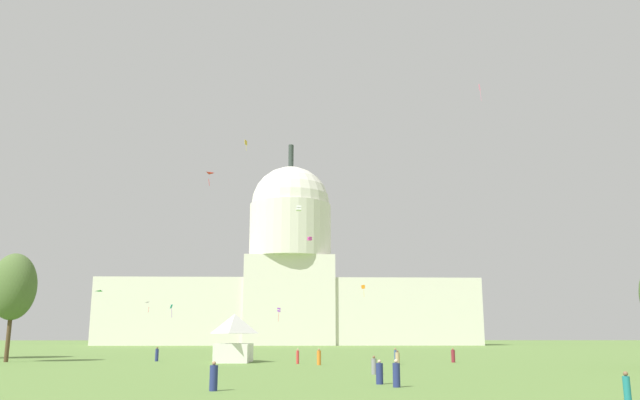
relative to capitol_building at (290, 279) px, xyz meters
The scene contains 24 objects.
capitol_building is the anchor object (origin of this frame).
event_tent 136.76m from the capitol_building, 92.35° to the right, with size 4.54×7.47×5.81m.
tree_west_far 138.31m from the capitol_building, 104.11° to the right, with size 7.57×7.08×13.40m.
person_teal_near_tree_west 185.71m from the capitol_building, 84.37° to the right, with size 0.46×0.46×1.49m.
person_maroon_mid_right 140.17m from the capitol_building, 81.28° to the right, with size 0.64×0.64×1.72m.
person_grey_edge_west 162.14m from the capitol_building, 86.96° to the right, with size 0.62×0.62×1.53m.
person_navy_deep_crowd 134.53m from the capitol_building, 96.73° to the right, with size 0.51×0.51×1.78m.
person_red_back_left 141.81m from the capitol_building, 89.10° to the right, with size 0.45×0.45×1.71m.
person_navy_front_left 175.32m from the capitol_building, 87.26° to the right, with size 0.62×0.62×1.74m.
person_tan_back_right 144.78m from the capitol_building, 84.65° to the right, with size 0.59×0.59×1.58m.
person_orange_front_center 144.68m from the capitol_building, 88.18° to the right, with size 0.45×0.45×1.77m.
person_navy_lawn_far_right 172.76m from the capitol_building, 87.47° to the right, with size 0.54×0.54×1.60m.
person_navy_mid_left 177.39m from the capitol_building, 90.95° to the right, with size 0.67×0.67×1.71m.
person_denim_back_center 138.81m from the capitol_building, 84.11° to the right, with size 0.43×0.43×1.70m.
kite_green_low 97.50m from the capitol_building, 111.66° to the right, with size 1.37×1.41×0.31m.
kite_turquoise_low 95.72m from the capitol_building, 103.19° to the right, with size 0.47×0.75×2.47m.
kite_gold_high 58.89m from the capitol_building, 104.33° to the right, with size 0.74×1.19×3.12m.
kite_black_low 62.86m from the capitol_building, 124.48° to the right, with size 1.61×1.76×2.37m.
kite_magenta_mid 58.61m from the capitol_building, 84.71° to the right, with size 1.17×1.17×0.86m.
kite_orange_low 40.46m from the capitol_building, 58.00° to the right, with size 1.16×0.42×3.41m.
kite_white_mid 81.52m from the capitol_building, 88.26° to the right, with size 1.13×1.17×1.08m.
kite_violet_low 46.04m from the capitol_building, 93.13° to the right, with size 0.94×0.88×3.72m.
kite_pink_high 101.37m from the capitol_building, 63.86° to the right, with size 0.51×1.08×3.93m.
kite_red_mid 105.37m from the capitol_building, 97.57° to the right, with size 1.42×1.23×1.95m.
Camera 1 is at (-0.40, -26.54, 3.21)m, focal length 35.62 mm.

